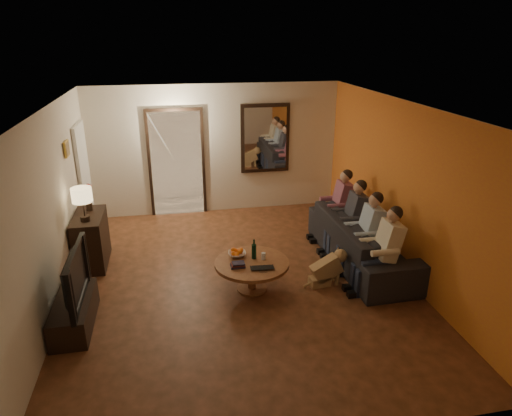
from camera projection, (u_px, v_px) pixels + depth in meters
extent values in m
cube|color=#422611|center=(240.00, 281.00, 6.91)|extent=(5.00, 6.00, 0.01)
cube|color=white|center=(238.00, 107.00, 5.96)|extent=(5.00, 6.00, 0.01)
cube|color=beige|center=(216.00, 150.00, 9.18)|extent=(5.00, 0.02, 2.60)
cube|color=beige|center=(296.00, 327.00, 3.69)|extent=(5.00, 0.02, 2.60)
cube|color=beige|center=(52.00, 213.00, 5.99)|extent=(0.02, 6.00, 2.60)
cube|color=beige|center=(403.00, 190.00, 6.87)|extent=(0.02, 6.00, 2.60)
cube|color=orange|center=(402.00, 190.00, 6.87)|extent=(0.01, 6.00, 2.60)
cube|color=#FFE0A5|center=(177.00, 164.00, 9.11)|extent=(1.00, 0.06, 2.10)
cube|color=black|center=(177.00, 164.00, 9.10)|extent=(1.12, 0.04, 2.22)
cube|color=silver|center=(190.00, 171.00, 9.21)|extent=(0.45, 0.03, 1.70)
cube|color=black|center=(265.00, 138.00, 9.25)|extent=(1.00, 0.05, 1.40)
cube|color=white|center=(265.00, 139.00, 9.22)|extent=(0.86, 0.02, 1.26)
cube|color=white|center=(85.00, 181.00, 8.21)|extent=(0.06, 0.85, 2.04)
cube|color=#B28C33|center=(67.00, 149.00, 6.99)|extent=(0.03, 0.28, 0.24)
cube|color=brown|center=(68.00, 149.00, 6.99)|extent=(0.01, 0.22, 0.18)
cube|color=black|center=(91.00, 240.00, 7.29)|extent=(0.45, 0.94, 0.84)
cube|color=black|center=(74.00, 313.00, 5.80)|extent=(0.45, 1.11, 0.37)
imported|color=black|center=(68.00, 277.00, 5.61)|extent=(1.18, 0.15, 0.68)
imported|color=black|center=(363.00, 241.00, 7.37)|extent=(2.58, 1.05, 0.75)
cylinder|color=brown|center=(252.00, 276.00, 6.60)|extent=(1.15, 1.15, 0.45)
imported|color=white|center=(237.00, 254.00, 6.68)|extent=(0.26, 0.26, 0.06)
cylinder|color=silver|center=(263.00, 256.00, 6.58)|extent=(0.06, 0.06, 0.10)
imported|color=black|center=(263.00, 270.00, 6.28)|extent=(0.34, 0.23, 0.03)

